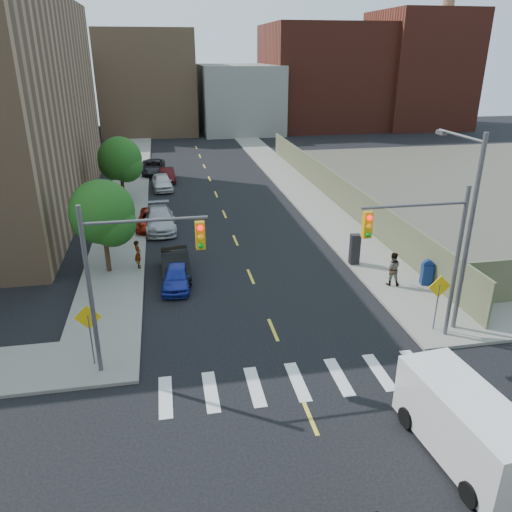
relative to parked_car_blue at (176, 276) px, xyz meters
name	(u,v)px	position (x,y,z in m)	size (l,w,h in m)	color
ground	(327,458)	(4.20, -13.43, -0.63)	(160.00, 160.00, 0.00)	black
sidewalk_nw	(132,174)	(-3.55, 28.07, -0.55)	(3.50, 73.00, 0.15)	gray
sidewalk_ne	(277,168)	(11.95, 28.07, -0.55)	(3.50, 73.00, 0.15)	gray
fence_north	(333,187)	(13.80, 14.57, 0.62)	(0.12, 44.00, 2.50)	#636C4C
gravel_lot	(509,185)	(32.20, 16.57, -0.60)	(36.00, 42.00, 0.06)	#595447
bg_bldg_west	(38,95)	(-17.80, 56.57, 5.37)	(14.00, 18.00, 12.00)	#592319
bg_bldg_midwest	(148,82)	(-1.80, 58.57, 6.87)	(14.00, 16.00, 15.00)	#8C6B4C
bg_bldg_center	(239,98)	(12.20, 56.57, 4.37)	(12.00, 16.00, 10.00)	gray
bg_bldg_east	(321,77)	(26.20, 58.57, 7.37)	(18.00, 18.00, 16.00)	#592319
bg_bldg_fareast	(418,70)	(42.20, 56.57, 8.37)	(14.00, 16.00, 18.00)	#592319
smokestack	(444,37)	(46.20, 56.57, 13.37)	(1.80, 1.80, 28.00)	#8C6B4C
signal_nw	(129,267)	(-1.78, -7.43, 3.90)	(4.59, 0.30, 7.00)	#59595E
signal_ne	(426,246)	(10.18, -7.43, 3.90)	(4.59, 0.30, 7.00)	#59595E
streetlight_ne	(466,220)	(12.40, -6.53, 4.59)	(0.25, 3.70, 9.00)	#59595E
warn_sign_nw	(89,324)	(-3.60, -6.93, 1.37)	(1.06, 0.06, 2.83)	#59595E
warn_sign_ne	(439,293)	(11.40, -6.93, 1.37)	(1.06, 0.06, 2.83)	#59595E
warn_sign_midwest	(115,219)	(-3.60, 6.57, 1.37)	(1.06, 0.06, 2.83)	#59595E
tree_west_near	(103,216)	(-3.80, 2.62, 2.85)	(3.66, 3.64, 5.52)	#332114
tree_west_far	(120,161)	(-3.80, 17.62, 2.85)	(3.66, 3.64, 5.52)	#332114
parked_car_blue	(176,276)	(0.00, 0.00, 0.00)	(1.48, 3.68, 1.25)	#1B2A97
parked_car_black	(175,264)	(0.00, 1.46, 0.10)	(1.53, 4.39, 1.45)	black
parked_car_red	(153,219)	(-1.30, 10.34, 0.03)	(2.18, 4.73, 1.31)	#A82110
parked_car_silver	(160,219)	(-0.83, 9.84, 0.13)	(2.11, 5.20, 1.51)	#B5B7BD
parked_car_white	(162,182)	(-0.51, 21.16, 0.10)	(1.72, 4.27, 1.46)	silver
parked_car_maroon	(167,175)	(0.00, 24.34, 0.01)	(1.36, 3.90, 1.28)	#3A0B0D
parked_car_grey	(154,167)	(-1.30, 27.76, 0.10)	(2.43, 5.26, 1.46)	black
cargo_van	(462,421)	(8.40, -13.92, 0.59)	(2.49, 5.22, 2.32)	white
mailbox	(427,272)	(13.40, -2.45, 0.21)	(0.65, 0.53, 1.43)	navy
payphone	(355,249)	(10.55, 0.96, 0.45)	(0.55, 0.45, 1.85)	black
pedestrian_west	(138,254)	(-2.10, 2.76, 0.36)	(0.61, 0.40, 1.68)	gray
pedestrian_east	(392,269)	(11.49, -2.16, 0.46)	(0.91, 0.71, 1.88)	gray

